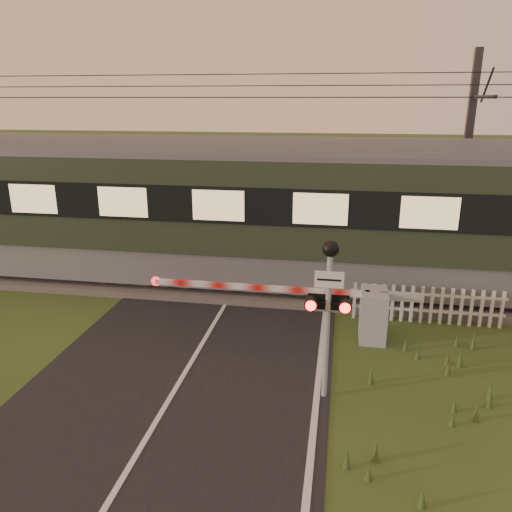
% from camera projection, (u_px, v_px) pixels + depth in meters
% --- Properties ---
extents(ground, '(160.00, 160.00, 0.00)m').
position_uv_depth(ground, '(166.00, 406.00, 9.26)').
color(ground, '#30441A').
rests_on(ground, ground).
extents(road, '(6.00, 140.00, 0.03)m').
position_uv_depth(road, '(162.00, 413.00, 9.04)').
color(road, black).
rests_on(road, ground).
extents(track_bed, '(140.00, 3.40, 0.39)m').
position_uv_depth(track_bed, '(238.00, 282.00, 15.35)').
color(track_bed, '#47423D').
rests_on(track_bed, ground).
extents(overhead_wires, '(120.00, 0.62, 0.62)m').
position_uv_depth(overhead_wires, '(235.00, 89.00, 13.66)').
color(overhead_wires, black).
rests_on(overhead_wires, ground).
extents(boom_gate, '(6.55, 0.93, 1.24)m').
position_uv_depth(boom_gate, '(362.00, 312.00, 11.74)').
color(boom_gate, gray).
rests_on(boom_gate, ground).
extents(crossing_signal, '(0.79, 0.34, 3.11)m').
position_uv_depth(crossing_signal, '(329.00, 293.00, 8.93)').
color(crossing_signal, gray).
rests_on(crossing_signal, ground).
extents(picket_fence, '(3.82, 0.08, 0.98)m').
position_uv_depth(picket_fence, '(426.00, 305.00, 12.58)').
color(picket_fence, silver).
rests_on(picket_fence, ground).
extents(catenary_mast, '(0.22, 2.46, 6.89)m').
position_uv_depth(catenary_mast, '(466.00, 163.00, 15.29)').
color(catenary_mast, '#2D2D30').
rests_on(catenary_mast, ground).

